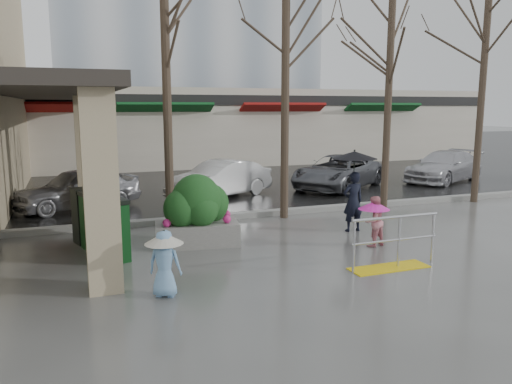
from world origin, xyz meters
TOP-DOWN VIEW (x-y plane):
  - ground at (0.00, 0.00)m, footprint 120.00×120.00m
  - street_asphalt at (0.00, 22.00)m, footprint 120.00×36.00m
  - curb at (0.00, 4.00)m, footprint 120.00×0.30m
  - canopy_slab at (-4.80, 8.00)m, footprint 2.80×18.00m
  - pillar_front at (-3.90, -0.50)m, footprint 0.55×0.55m
  - pillar_back at (-3.90, 6.00)m, footprint 0.55×0.55m
  - storefront_row at (2.00, 17.97)m, footprint 34.00×6.74m
  - handrail at (1.36, -1.20)m, footprint 1.90×0.50m
  - tree_west at (-2.00, 3.60)m, footprint 3.20×3.20m
  - tree_midwest at (1.20, 3.60)m, footprint 3.20×3.20m
  - tree_mideast at (4.50, 3.60)m, footprint 3.20×3.20m
  - tree_east at (8.00, 3.60)m, footprint 3.20×3.20m
  - woman at (2.17, 1.58)m, footprint 1.12×1.12m
  - child_pink at (1.89, 0.25)m, footprint 0.70×0.70m
  - child_blue at (-3.00, -1.12)m, footprint 0.64×0.64m
  - planter at (-1.75, 1.75)m, footprint 1.96×1.19m
  - news_boxes at (-3.85, 1.94)m, footprint 1.12×2.32m
  - car_a at (-4.18, 6.94)m, footprint 3.99×2.72m
  - car_b at (0.44, 7.31)m, footprint 4.02×2.86m
  - car_c at (5.16, 7.56)m, footprint 4.92×4.29m
  - car_d at (10.21, 7.60)m, footprint 4.69×3.33m

SIDE VIEW (x-z plane):
  - ground at x=0.00m, z-range 0.00..0.00m
  - street_asphalt at x=0.00m, z-range 0.00..0.01m
  - curb at x=0.00m, z-range 0.00..0.15m
  - handrail at x=1.36m, z-range -0.14..0.89m
  - car_a at x=-4.18m, z-range 0.00..1.26m
  - car_b at x=0.44m, z-range 0.00..1.26m
  - car_c at x=5.16m, z-range 0.00..1.26m
  - car_d at x=10.21m, z-range 0.00..1.26m
  - news_boxes at x=-3.85m, z-range 0.00..1.27m
  - child_pink at x=1.89m, z-range 0.09..1.22m
  - child_blue at x=-3.00m, z-range 0.11..1.22m
  - planter at x=-1.75m, z-range -0.04..1.57m
  - woman at x=2.17m, z-range 0.23..2.28m
  - pillar_front at x=-3.90m, z-range 0.00..3.50m
  - pillar_back at x=-3.90m, z-range 0.00..3.50m
  - storefront_row at x=2.00m, z-range 0.01..4.01m
  - canopy_slab at x=-4.80m, z-range 3.50..3.75m
  - tree_mideast at x=4.50m, z-range 1.61..8.11m
  - tree_west at x=-2.00m, z-range 1.68..8.48m
  - tree_midwest at x=1.20m, z-range 1.73..8.73m
  - tree_east at x=8.00m, z-range 1.78..8.98m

